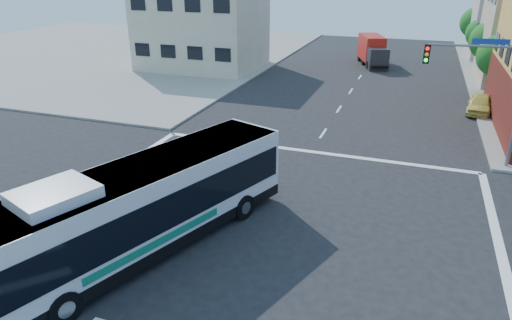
% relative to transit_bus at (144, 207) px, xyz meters
% --- Properties ---
extents(ground, '(120.00, 120.00, 0.00)m').
position_rel_transit_bus_xyz_m(ground, '(3.74, 2.82, -1.92)').
color(ground, black).
rests_on(ground, ground).
extents(sidewalk_nw, '(50.00, 50.00, 0.15)m').
position_rel_transit_bus_xyz_m(sidewalk_nw, '(-31.26, 37.82, -1.84)').
color(sidewalk_nw, gray).
rests_on(sidewalk_nw, ground).
extents(building_west, '(12.06, 10.06, 8.00)m').
position_rel_transit_bus_xyz_m(building_west, '(-13.28, 32.81, 2.09)').
color(building_west, beige).
rests_on(building_west, ground).
extents(signal_mast_ne, '(7.91, 1.13, 8.07)m').
position_rel_transit_bus_xyz_m(signal_mast_ne, '(12.82, 13.44, 3.06)').
color(signal_mast_ne, slate).
rests_on(signal_mast_ne, ground).
extents(street_tree_a, '(3.60, 3.60, 5.53)m').
position_rel_transit_bus_xyz_m(street_tree_a, '(15.64, 30.75, 1.67)').
color(street_tree_a, '#352313').
rests_on(street_tree_a, ground).
extents(street_tree_b, '(3.80, 3.80, 5.79)m').
position_rel_transit_bus_xyz_m(street_tree_b, '(15.64, 38.75, 1.83)').
color(street_tree_b, '#352313').
rests_on(street_tree_b, ground).
extents(street_tree_c, '(3.40, 3.40, 5.29)m').
position_rel_transit_bus_xyz_m(street_tree_c, '(15.64, 46.75, 1.54)').
color(street_tree_c, '#352313').
rests_on(street_tree_c, ground).
extents(street_tree_d, '(4.00, 4.00, 6.03)m').
position_rel_transit_bus_xyz_m(street_tree_d, '(15.64, 54.75, 1.96)').
color(street_tree_d, '#352313').
rests_on(street_tree_d, ground).
extents(transit_bus, '(7.26, 13.39, 3.92)m').
position_rel_transit_bus_xyz_m(transit_bus, '(0.00, 0.00, 0.00)').
color(transit_bus, black).
rests_on(transit_bus, ground).
extents(box_truck, '(4.24, 7.35, 3.18)m').
position_rel_transit_bus_xyz_m(box_truck, '(4.12, 40.46, -0.37)').
color(box_truck, '#242429').
rests_on(box_truck, ground).
extents(parked_car, '(2.26, 4.37, 1.42)m').
position_rel_transit_bus_xyz_m(parked_car, '(14.00, 24.46, -1.21)').
color(parked_car, '#E3D25A').
rests_on(parked_car, ground).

